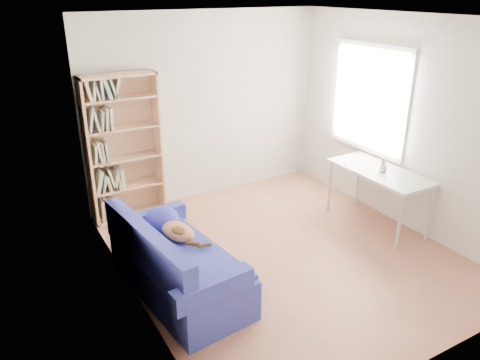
% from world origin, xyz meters
% --- Properties ---
extents(ground, '(4.00, 4.00, 0.00)m').
position_xyz_m(ground, '(0.00, 0.00, 0.00)').
color(ground, '#975A44').
rests_on(ground, ground).
extents(room_shell, '(3.54, 4.04, 2.62)m').
position_xyz_m(room_shell, '(0.10, 0.03, 1.64)').
color(room_shell, silver).
rests_on(room_shell, ground).
extents(sofa, '(0.96, 1.73, 0.81)m').
position_xyz_m(sofa, '(-1.37, -0.07, 0.32)').
color(sofa, navy).
rests_on(sofa, ground).
extents(bookshelf, '(0.95, 0.29, 1.90)m').
position_xyz_m(bookshelf, '(-1.25, 1.84, 0.87)').
color(bookshelf, tan).
rests_on(bookshelf, ground).
extents(desk, '(0.61, 1.34, 0.75)m').
position_xyz_m(desk, '(1.42, 0.00, 0.68)').
color(desk, white).
rests_on(desk, ground).
extents(pen_cup, '(0.09, 0.09, 0.16)m').
position_xyz_m(pen_cup, '(1.41, -0.06, 0.81)').
color(pen_cup, white).
rests_on(pen_cup, desk).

